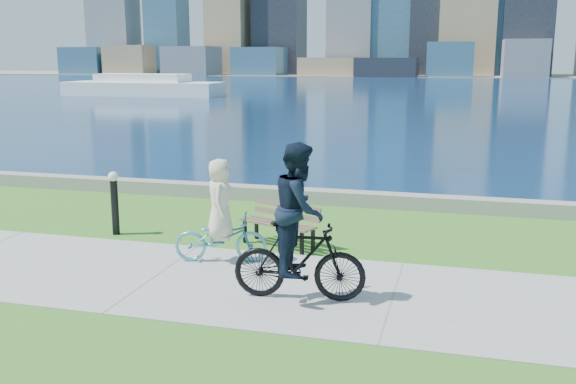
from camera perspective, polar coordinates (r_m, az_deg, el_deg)
name	(u,v)px	position (r m, az deg, el deg)	size (l,w,h in m)	color
ground	(392,298)	(10.20, 9.25, -9.32)	(320.00, 320.00, 0.00)	#2E681B
concrete_path	(392,298)	(10.19, 9.25, -9.27)	(80.00, 3.50, 0.02)	gray
seawall	(420,202)	(16.08, 11.63, -0.90)	(90.00, 0.50, 0.35)	gray
bay_water	(456,88)	(81.56, 14.73, 8.90)	(320.00, 131.00, 0.01)	#0B274A
far_shore	(460,75)	(139.53, 15.06, 9.97)	(320.00, 30.00, 0.12)	gray
ferry_near	(143,87)	(65.07, -12.77, 9.12)	(15.60, 4.46, 2.12)	white
park_bench	(281,221)	(12.64, -0.64, -2.55)	(1.71, 1.12, 0.84)	black
bollard_lamp	(114,199)	(13.88, -15.17, -0.57)	(0.22, 0.22, 1.35)	black
cyclist_woman	(220,224)	(11.63, -6.03, -2.84)	(0.98, 1.77, 1.89)	#4FA1BF
cyclist_man	(299,235)	(9.68, 1.02, -3.86)	(0.83, 2.07, 2.43)	black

